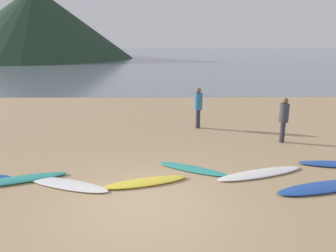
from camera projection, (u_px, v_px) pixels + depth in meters
ground_plane at (154, 112)px, 17.05m from camera, size 120.00×120.00×0.20m
ocean_water at (161, 56)px, 68.90m from camera, size 140.00×100.00×0.01m
headland_hill at (37, 23)px, 57.50m from camera, size 33.08×33.08×12.18m
surfboard_2 at (16, 180)px, 8.53m from camera, size 2.54×1.35×0.10m
surfboard_3 at (68, 184)px, 8.30m from camera, size 2.39×1.36×0.07m
surfboard_4 at (146, 182)px, 8.41m from camera, size 2.25×1.14×0.09m
surfboard_5 at (192, 169)px, 9.30m from camera, size 2.07×1.42×0.06m
surfboard_6 at (260, 173)px, 8.97m from camera, size 2.66×1.37×0.08m
surfboard_7 at (323, 187)px, 8.12m from camera, size 2.65×1.27×0.09m
person_1 at (284, 116)px, 11.54m from camera, size 0.33×0.33×1.61m
person_2 at (198, 105)px, 13.39m from camera, size 0.34×0.34×1.67m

